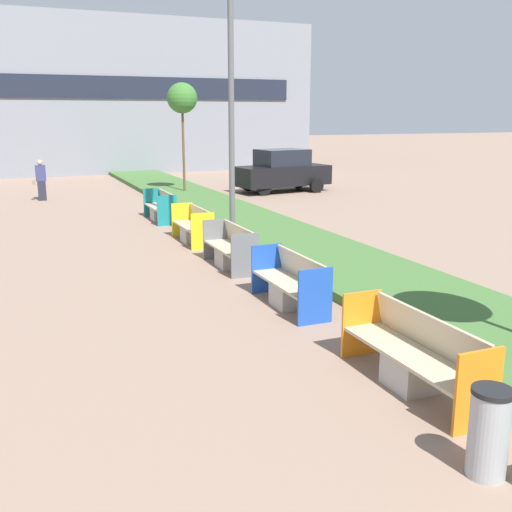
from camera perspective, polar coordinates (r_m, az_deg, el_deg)
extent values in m
cube|color=#426B33|center=(12.77, 10.28, -1.70)|extent=(2.80, 120.00, 0.18)
cube|color=gray|center=(39.52, -11.91, 14.55)|extent=(21.10, 8.14, 8.74)
cube|color=#1E2333|center=(35.50, -10.63, 15.48)|extent=(17.72, 0.08, 1.20)
cube|color=#ADA8A0|center=(7.88, 14.48, -10.67)|extent=(0.52, 0.60, 0.42)
cube|color=#BCAD8E|center=(7.80, 14.58, -9.13)|extent=(0.58, 2.27, 0.05)
cube|color=#BCAD8E|center=(7.86, 16.28, -6.99)|extent=(0.14, 2.18, 0.48)
cube|color=orange|center=(6.98, 20.40, -12.00)|extent=(0.62, 0.04, 0.94)
cube|color=orange|center=(8.66, 10.00, -6.35)|extent=(0.62, 0.04, 0.94)
cube|color=#ADA8A0|center=(10.71, 3.13, -3.78)|extent=(0.52, 0.60, 0.42)
cube|color=#BCAD8E|center=(10.65, 3.14, -2.60)|extent=(0.58, 1.94, 0.05)
cube|color=#BCAD8E|center=(10.70, 4.46, -1.09)|extent=(0.14, 1.87, 0.48)
cube|color=blue|center=(9.79, 5.66, -3.88)|extent=(0.62, 0.04, 0.94)
cube|color=blue|center=(11.51, 1.01, -1.19)|extent=(0.62, 0.04, 0.94)
cube|color=#ADA8A0|center=(13.45, -2.54, -0.21)|extent=(0.52, 0.60, 0.42)
cube|color=#BCAD8E|center=(13.40, -2.55, 0.74)|extent=(0.58, 1.86, 0.05)
cube|color=#BCAD8E|center=(13.44, -1.48, 1.93)|extent=(0.14, 1.78, 0.48)
cube|color=slate|center=(12.53, -1.06, 0.01)|extent=(0.62, 0.04, 0.94)
cube|color=slate|center=(14.27, -3.86, 1.64)|extent=(0.62, 0.04, 0.94)
cube|color=#ADA8A0|center=(16.15, -6.09, 2.02)|extent=(0.52, 0.60, 0.42)
cube|color=#BCAD8E|center=(16.11, -6.11, 2.83)|extent=(0.58, 1.84, 0.05)
cube|color=#BCAD8E|center=(16.14, -5.21, 3.81)|extent=(0.14, 1.76, 0.48)
cube|color=yellow|center=(15.22, -5.10, 2.35)|extent=(0.62, 0.04, 0.94)
cube|color=yellow|center=(16.99, -7.01, 3.46)|extent=(0.62, 0.04, 0.94)
cube|color=#ADA8A0|center=(19.62, -9.14, 3.94)|extent=(0.52, 0.60, 0.42)
cube|color=#BCAD8E|center=(19.59, -9.17, 4.61)|extent=(0.58, 1.89, 0.05)
cube|color=#BCAD8E|center=(19.61, -8.43, 5.42)|extent=(0.14, 1.81, 0.48)
cube|color=#197A7F|center=(18.66, -8.47, 4.30)|extent=(0.62, 0.04, 0.94)
cube|color=#197A7F|center=(20.51, -9.81, 5.06)|extent=(0.62, 0.04, 0.94)
cylinder|color=#9EA0A5|center=(6.27, 21.27, -15.60)|extent=(0.38, 0.38, 0.84)
cylinder|color=black|center=(6.07, 21.63, -11.91)|extent=(0.39, 0.39, 0.05)
cylinder|color=#56595B|center=(14.80, -2.41, 17.49)|extent=(0.14, 0.14, 8.86)
cylinder|color=brown|center=(25.67, -6.92, 9.85)|extent=(0.10, 0.10, 3.66)
sphere|color=#38702D|center=(25.63, -7.06, 14.71)|extent=(1.25, 1.25, 1.25)
cube|color=#232633|center=(25.44, -19.71, 5.87)|extent=(0.30, 0.22, 0.77)
cube|color=navy|center=(25.37, -19.83, 7.43)|extent=(0.38, 0.24, 0.62)
sphere|color=tan|center=(25.33, -19.91, 8.38)|extent=(0.21, 0.21, 0.21)
cube|color=olive|center=(25.39, -20.40, 6.59)|extent=(0.12, 0.20, 0.18)
cube|color=black|center=(26.73, 2.49, 7.68)|extent=(4.40, 2.32, 0.84)
cube|color=black|center=(26.66, 2.50, 9.35)|extent=(2.29, 1.82, 0.72)
cylinder|color=black|center=(26.54, 5.79, 6.67)|extent=(0.60, 0.20, 0.60)
cylinder|color=black|center=(28.12, 4.04, 7.08)|extent=(0.60, 0.20, 0.60)
cylinder|color=black|center=(25.45, 0.75, 6.45)|extent=(0.60, 0.20, 0.60)
cylinder|color=black|center=(27.10, -0.76, 6.88)|extent=(0.60, 0.20, 0.60)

